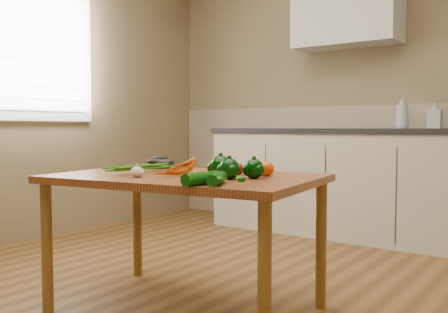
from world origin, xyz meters
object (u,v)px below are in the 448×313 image
Objects in this scene: pepper_a at (221,167)px; zucchini_b at (202,178)px; garlic_bulb at (137,172)px; tomato_b at (251,169)px; soap_bottle_b at (435,114)px; soap_bottle_a at (402,112)px; pepper_c at (229,169)px; leafy_greens at (163,160)px; tomato_a at (238,169)px; table at (186,190)px; zucchini_a at (217,179)px; pepper_b at (254,169)px; carrot_bunch at (168,168)px; tomato_c at (266,169)px.

zucchini_b is at bearing -68.51° from pepper_a.
garlic_bulb is 0.55m from tomato_b.
soap_bottle_b is 2.12× the size of pepper_a.
soap_bottle_a is at bearing 79.09° from garlic_bulb.
tomato_b is (-0.03, 0.22, -0.02)m from pepper_c.
tomato_a is at bearing -7.70° from leafy_greens.
leafy_greens is 2.99× the size of garlic_bulb.
pepper_a is 0.16m from tomato_a.
garlic_bulb is at bearing -129.72° from tomato_a.
soap_bottle_a is 1.23× the size of soap_bottle_b.
soap_bottle_b is 2.21m from leafy_greens.
table is 7.27× the size of zucchini_b.
zucchini_a is at bearing -1.86° from garlic_bulb.
zucchini_a is 1.05× the size of zucchini_b.
garlic_bulb is 0.68× the size of pepper_b.
tomato_c is at bearing 16.91° from carrot_bunch.
carrot_bunch is 0.48m from tomato_c.
table is at bearing -172.92° from pepper_b.
tomato_c reaches higher than carrot_bunch.
leafy_greens reaches higher than tomato_b.
leafy_greens is 0.57m from tomato_a.
pepper_a is 0.22m from tomato_c.
tomato_c is at bearing 87.07° from zucchini_b.
pepper_b is at bearing 50.71° from pepper_c.
pepper_b is 1.34× the size of tomato_b.
pepper_c is (0.38, -0.01, 0.01)m from carrot_bunch.
zucchini_b is (0.33, -0.29, 0.10)m from table.
soap_bottle_a reaches higher than tomato_a.
soap_bottle_a reaches higher than tomato_b.
pepper_b is at bearing -84.63° from tomato_c.
soap_bottle_a is at bearing 89.10° from zucchini_b.
pepper_c is at bearing 81.94° from soap_bottle_a.
table is 21.89× the size of tomato_a.
leafy_greens is at bearing 140.15° from table.
pepper_b is (-0.00, -2.19, -0.31)m from soap_bottle_a.
pepper_b reaches higher than garlic_bulb.
pepper_a is at bearing -157.55° from pepper_b.
tomato_b reaches higher than garlic_bulb.
zucchini_b is (0.07, -0.47, -0.00)m from tomato_b.
zucchini_b is (-0.02, -0.46, -0.01)m from tomato_c.
soap_bottle_b is at bearing 81.34° from pepper_c.
soap_bottle_a is at bearing 86.23° from pepper_a.
table is 6.93× the size of zucchini_a.
soap_bottle_a reaches higher than tomato_c.
pepper_b is at bearing 79.76° from soap_bottle_b.
tomato_b is at bearing 171.78° from tomato_c.
pepper_c is at bearing -129.29° from pepper_b.
soap_bottle_b is 0.91× the size of carrot_bunch.
pepper_c is (0.07, -0.03, -0.00)m from pepper_a.
carrot_bunch is 0.41m from tomato_b.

